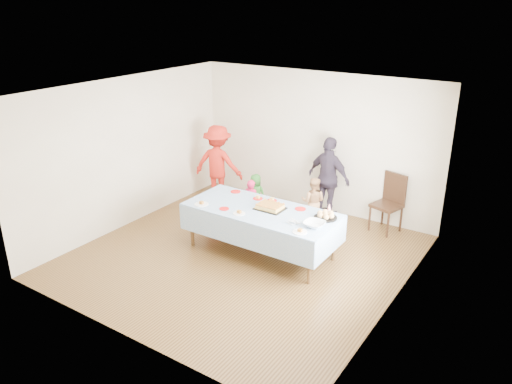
% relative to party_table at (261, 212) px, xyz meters
% --- Properties ---
extents(ground, '(5.00, 5.00, 0.00)m').
position_rel_party_table_xyz_m(ground, '(-0.19, -0.27, -0.72)').
color(ground, '#442B13').
rests_on(ground, ground).
extents(room_walls, '(5.04, 5.04, 2.72)m').
position_rel_party_table_xyz_m(room_walls, '(-0.13, -0.27, 1.05)').
color(room_walls, beige).
rests_on(room_walls, ground).
extents(party_table, '(2.50, 1.10, 0.78)m').
position_rel_party_table_xyz_m(party_table, '(0.00, 0.00, 0.00)').
color(party_table, '#51381C').
rests_on(party_table, ground).
extents(birthday_cake, '(0.46, 0.35, 0.08)m').
position_rel_party_table_xyz_m(birthday_cake, '(0.11, 0.09, 0.09)').
color(birthday_cake, black).
rests_on(birthday_cake, party_table).
extents(rolls_tray, '(0.36, 0.36, 0.11)m').
position_rel_party_table_xyz_m(rolls_tray, '(1.02, 0.26, 0.10)').
color(rolls_tray, black).
rests_on(rolls_tray, party_table).
extents(punch_bowl, '(0.32, 0.32, 0.08)m').
position_rel_party_table_xyz_m(punch_bowl, '(1.01, -0.11, 0.09)').
color(punch_bowl, silver).
rests_on(punch_bowl, party_table).
extents(party_hat, '(0.10, 0.10, 0.17)m').
position_rel_party_table_xyz_m(party_hat, '(0.98, 0.46, 0.14)').
color(party_hat, silver).
rests_on(party_hat, party_table).
extents(fork_pile, '(0.24, 0.18, 0.07)m').
position_rel_party_table_xyz_m(fork_pile, '(0.71, -0.20, 0.09)').
color(fork_pile, white).
rests_on(fork_pile, party_table).
extents(plate_red_far_a, '(0.17, 0.17, 0.01)m').
position_rel_party_table_xyz_m(plate_red_far_a, '(-0.79, 0.40, 0.06)').
color(plate_red_far_a, red).
rests_on(plate_red_far_a, party_table).
extents(plate_red_far_b, '(0.17, 0.17, 0.01)m').
position_rel_party_table_xyz_m(plate_red_far_b, '(-0.28, 0.34, 0.06)').
color(plate_red_far_b, red).
rests_on(plate_red_far_b, party_table).
extents(plate_red_far_c, '(0.17, 0.17, 0.01)m').
position_rel_party_table_xyz_m(plate_red_far_c, '(-0.04, 0.40, 0.06)').
color(plate_red_far_c, red).
rests_on(plate_red_far_c, party_table).
extents(plate_red_far_d, '(0.18, 0.18, 0.01)m').
position_rel_party_table_xyz_m(plate_red_far_d, '(0.53, 0.35, 0.06)').
color(plate_red_far_d, red).
rests_on(plate_red_far_d, party_table).
extents(plate_red_near, '(0.16, 0.16, 0.01)m').
position_rel_party_table_xyz_m(plate_red_near, '(-0.50, -0.32, 0.06)').
color(plate_red_near, red).
rests_on(plate_red_near, party_table).
extents(plate_white_left, '(0.23, 0.23, 0.01)m').
position_rel_party_table_xyz_m(plate_white_left, '(-0.92, -0.37, 0.06)').
color(plate_white_left, white).
rests_on(plate_white_left, party_table).
extents(plate_white_mid, '(0.20, 0.20, 0.01)m').
position_rel_party_table_xyz_m(plate_white_mid, '(-0.19, -0.34, 0.06)').
color(plate_white_mid, white).
rests_on(plate_white_mid, party_table).
extents(plate_white_right, '(0.21, 0.21, 0.01)m').
position_rel_party_table_xyz_m(plate_white_right, '(0.93, -0.40, 0.06)').
color(plate_white_right, white).
rests_on(plate_white_right, party_table).
extents(dining_chair, '(0.57, 0.57, 1.06)m').
position_rel_party_table_xyz_m(dining_chair, '(1.45, 2.01, -0.14)').
color(dining_chair, black).
rests_on(dining_chair, ground).
extents(toddler_left, '(0.34, 0.24, 0.88)m').
position_rel_party_table_xyz_m(toddler_left, '(-0.76, 0.84, -0.29)').
color(toddler_left, '#D91B4C').
rests_on(toddler_left, ground).
extents(toddler_mid, '(0.44, 0.33, 0.82)m').
position_rel_party_table_xyz_m(toddler_mid, '(-0.94, 1.26, -0.31)').
color(toddler_mid, '#296C24').
rests_on(toddler_mid, ground).
extents(toddler_right, '(0.53, 0.46, 0.93)m').
position_rel_party_table_xyz_m(toddler_right, '(0.21, 1.44, -0.26)').
color(toddler_right, tan).
rests_on(toddler_right, ground).
extents(adult_left, '(1.13, 0.81, 1.59)m').
position_rel_party_table_xyz_m(adult_left, '(-1.98, 1.45, 0.07)').
color(adult_left, red).
rests_on(adult_left, ground).
extents(adult_right, '(0.98, 0.57, 1.58)m').
position_rel_party_table_xyz_m(adult_right, '(0.27, 1.93, 0.06)').
color(adult_right, '#362C3C').
rests_on(adult_right, ground).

